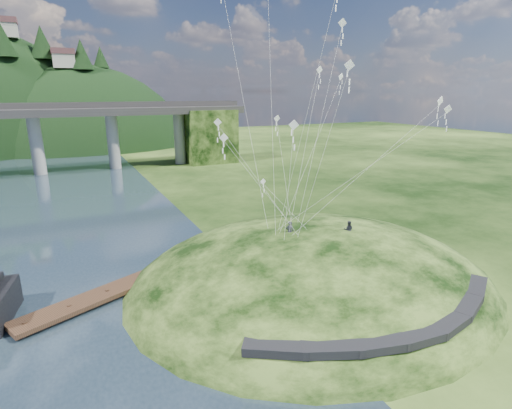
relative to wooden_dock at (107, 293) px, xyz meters
name	(u,v)px	position (x,y,z in m)	size (l,w,h in m)	color
ground	(245,310)	(9.89, -7.06, -0.49)	(320.00, 320.00, 0.00)	black
grass_hill	(311,294)	(17.89, -5.06, -1.99)	(36.00, 32.00, 13.00)	black
footpath	(404,325)	(17.35, -16.81, 1.60)	(22.29, 5.84, 0.83)	black
wooden_dock	(107,293)	(0.00, 0.00, 0.00)	(15.26, 8.41, 1.11)	#321F14
kite_flyers	(326,221)	(19.04, -5.23, 5.34)	(6.23, 2.75, 2.02)	#22232E
kite_swarm	(310,78)	(18.39, -2.75, 17.97)	(16.91, 15.66, 20.83)	white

